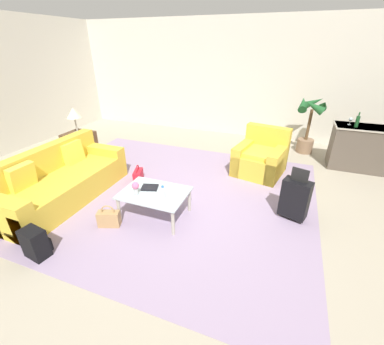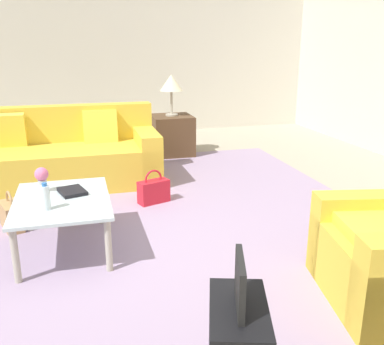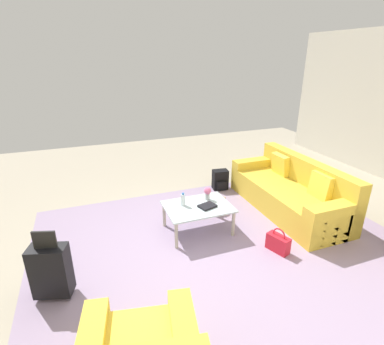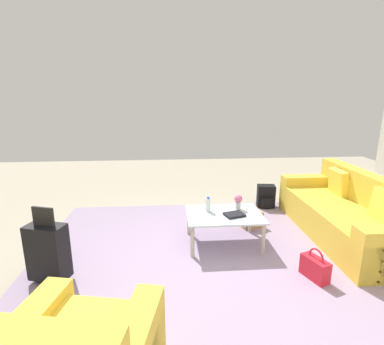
{
  "view_description": "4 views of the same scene",
  "coord_description": "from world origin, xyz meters",
  "px_view_note": "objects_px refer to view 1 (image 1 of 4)",
  "views": [
    {
      "loc": [
        1.31,
        -3.4,
        2.43
      ],
      "look_at": [
        0.15,
        -0.33,
        0.78
      ],
      "focal_mm": 24.0,
      "sensor_mm": 36.0,
      "label": 1
    },
    {
      "loc": [
        2.89,
        -0.33,
        1.59
      ],
      "look_at": [
        -0.07,
        0.47,
        0.67
      ],
      "focal_mm": 40.0,
      "sensor_mm": 36.0,
      "label": 2
    },
    {
      "loc": [
        1.09,
        3.21,
        2.54
      ],
      "look_at": [
        -0.3,
        -0.5,
        0.98
      ],
      "focal_mm": 28.0,
      "sensor_mm": 36.0,
      "label": 3
    },
    {
      "loc": [
        0.31,
        3.14,
        1.95
      ],
      "look_at": [
        0.03,
        -0.49,
        1.0
      ],
      "focal_mm": 28.0,
      "sensor_mm": 36.0,
      "label": 4
    }
  ],
  "objects_px": {
    "table_lamp": "(74,113)",
    "handbag_red": "(138,176)",
    "couch": "(59,182)",
    "side_table": "(80,145)",
    "water_bottle": "(163,192)",
    "handbag_tan": "(109,218)",
    "wine_bottle_green": "(357,121)",
    "suitcase_black": "(295,198)",
    "flower_vase": "(136,187)",
    "coffee_table": "(155,195)",
    "coffee_table_book": "(150,187)",
    "backpack_black": "(36,243)",
    "bar_console": "(375,149)",
    "wine_glass_leftmost": "(351,120)",
    "armchair": "(261,158)",
    "potted_palm": "(310,122)"
  },
  "relations": [
    {
      "from": "table_lamp",
      "to": "handbag_red",
      "type": "bearing_deg",
      "value": -17.85
    },
    {
      "from": "table_lamp",
      "to": "handbag_red",
      "type": "xyz_separation_m",
      "value": [
        1.95,
        -0.63,
        -0.91
      ]
    },
    {
      "from": "coffee_table",
      "to": "backpack_black",
      "type": "distance_m",
      "value": 1.64
    },
    {
      "from": "couch",
      "to": "wine_glass_leftmost",
      "type": "height_order",
      "value": "wine_glass_leftmost"
    },
    {
      "from": "table_lamp",
      "to": "potted_palm",
      "type": "distance_m",
      "value": 5.47
    },
    {
      "from": "couch",
      "to": "handbag_red",
      "type": "relative_size",
      "value": 6.48
    },
    {
      "from": "handbag_red",
      "to": "side_table",
      "type": "bearing_deg",
      "value": 162.15
    },
    {
      "from": "table_lamp",
      "to": "wine_glass_leftmost",
      "type": "height_order",
      "value": "table_lamp"
    },
    {
      "from": "coffee_table_book",
      "to": "wine_glass_leftmost",
      "type": "xyz_separation_m",
      "value": [
        3.04,
        3.04,
        0.59
      ]
    },
    {
      "from": "coffee_table_book",
      "to": "flower_vase",
      "type": "relative_size",
      "value": 1.2
    },
    {
      "from": "coffee_table_book",
      "to": "flower_vase",
      "type": "xyz_separation_m",
      "value": [
        -0.1,
        -0.23,
        0.11
      ]
    },
    {
      "from": "water_bottle",
      "to": "handbag_tan",
      "type": "distance_m",
      "value": 0.9
    },
    {
      "from": "table_lamp",
      "to": "bar_console",
      "type": "distance_m",
      "value": 6.52
    },
    {
      "from": "wine_glass_leftmost",
      "to": "handbag_red",
      "type": "bearing_deg",
      "value": -149.14
    },
    {
      "from": "table_lamp",
      "to": "suitcase_black",
      "type": "relative_size",
      "value": 0.69
    },
    {
      "from": "backpack_black",
      "to": "coffee_table_book",
      "type": "bearing_deg",
      "value": 57.32
    },
    {
      "from": "bar_console",
      "to": "handbag_tan",
      "type": "relative_size",
      "value": 4.76
    },
    {
      "from": "wine_glass_leftmost",
      "to": "coffee_table",
      "type": "bearing_deg",
      "value": -133.08
    },
    {
      "from": "coffee_table_book",
      "to": "side_table",
      "type": "height_order",
      "value": "side_table"
    },
    {
      "from": "potted_palm",
      "to": "table_lamp",
      "type": "bearing_deg",
      "value": -156.25
    },
    {
      "from": "flower_vase",
      "to": "side_table",
      "type": "height_order",
      "value": "flower_vase"
    },
    {
      "from": "flower_vase",
      "to": "wine_bottle_green",
      "type": "bearing_deg",
      "value": 44.09
    },
    {
      "from": "side_table",
      "to": "backpack_black",
      "type": "relative_size",
      "value": 1.45
    },
    {
      "from": "water_bottle",
      "to": "wine_bottle_green",
      "type": "relative_size",
      "value": 0.68
    },
    {
      "from": "couch",
      "to": "flower_vase",
      "type": "bearing_deg",
      "value": -1.82
    },
    {
      "from": "coffee_table_book",
      "to": "wine_bottle_green",
      "type": "height_order",
      "value": "wine_bottle_green"
    },
    {
      "from": "bar_console",
      "to": "wine_bottle_green",
      "type": "height_order",
      "value": "wine_bottle_green"
    },
    {
      "from": "armchair",
      "to": "wine_glass_leftmost",
      "type": "bearing_deg",
      "value": 30.59
    },
    {
      "from": "coffee_table",
      "to": "flower_vase",
      "type": "height_order",
      "value": "flower_vase"
    },
    {
      "from": "bar_console",
      "to": "coffee_table",
      "type": "bearing_deg",
      "value": -138.47
    },
    {
      "from": "armchair",
      "to": "backpack_black",
      "type": "distance_m",
      "value": 4.17
    },
    {
      "from": "flower_vase",
      "to": "couch",
      "type": "bearing_deg",
      "value": 178.18
    },
    {
      "from": "backpack_black",
      "to": "wine_glass_leftmost",
      "type": "bearing_deg",
      "value": 48.39
    },
    {
      "from": "couch",
      "to": "armchair",
      "type": "height_order",
      "value": "armchair"
    },
    {
      "from": "coffee_table",
      "to": "wine_glass_leftmost",
      "type": "bearing_deg",
      "value": 46.92
    },
    {
      "from": "backpack_black",
      "to": "handbag_red",
      "type": "bearing_deg",
      "value": 85.98
    },
    {
      "from": "armchair",
      "to": "handbag_tan",
      "type": "relative_size",
      "value": 3.08
    },
    {
      "from": "coffee_table",
      "to": "coffee_table_book",
      "type": "relative_size",
      "value": 4.02
    },
    {
      "from": "couch",
      "to": "handbag_tan",
      "type": "bearing_deg",
      "value": -16.13
    },
    {
      "from": "couch",
      "to": "side_table",
      "type": "relative_size",
      "value": 3.98
    },
    {
      "from": "wine_bottle_green",
      "to": "suitcase_black",
      "type": "bearing_deg",
      "value": -113.92
    },
    {
      "from": "handbag_red",
      "to": "flower_vase",
      "type": "bearing_deg",
      "value": -58.46
    },
    {
      "from": "wine_bottle_green",
      "to": "suitcase_black",
      "type": "relative_size",
      "value": 0.35
    },
    {
      "from": "flower_vase",
      "to": "bar_console",
      "type": "xyz_separation_m",
      "value": [
        3.72,
        3.25,
        -0.07
      ]
    },
    {
      "from": "bar_console",
      "to": "table_lamp",
      "type": "bearing_deg",
      "value": -165.75
    },
    {
      "from": "couch",
      "to": "armchair",
      "type": "distance_m",
      "value": 3.85
    },
    {
      "from": "water_bottle",
      "to": "wine_bottle_green",
      "type": "height_order",
      "value": "wine_bottle_green"
    },
    {
      "from": "table_lamp",
      "to": "handbag_tan",
      "type": "relative_size",
      "value": 1.65
    },
    {
      "from": "water_bottle",
      "to": "handbag_red",
      "type": "xyz_separation_m",
      "value": [
        -1.05,
        0.97,
        -0.39
      ]
    },
    {
      "from": "coffee_table",
      "to": "wine_bottle_green",
      "type": "bearing_deg",
      "value": 44.71
    }
  ]
}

